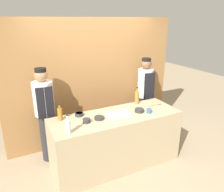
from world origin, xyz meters
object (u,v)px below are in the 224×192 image
at_px(bottle_vinegar, 137,97).
at_px(cup_blue, 149,111).
at_px(sauce_bowl_red, 99,118).
at_px(sauce_bowl_purple, 139,110).
at_px(sauce_bowl_white, 87,120).
at_px(wooden_spoon, 156,104).
at_px(chef_left, 45,112).
at_px(bottle_amber, 60,114).
at_px(cutting_board, 119,115).
at_px(sauce_bowl_green, 79,114).
at_px(chef_right, 145,94).
at_px(bottle_clear, 68,126).

distance_m(bottle_vinegar, cup_blue, 0.46).
height_order(sauce_bowl_red, cup_blue, cup_blue).
relative_size(sauce_bowl_red, sauce_bowl_purple, 1.01).
bearing_deg(sauce_bowl_white, bottle_vinegar, 16.51).
bearing_deg(sauce_bowl_purple, bottle_vinegar, 63.68).
relative_size(cup_blue, wooden_spoon, 0.29).
distance_m(cup_blue, chef_left, 1.73).
bearing_deg(bottle_amber, cup_blue, -15.71).
xyz_separation_m(sauce_bowl_white, cutting_board, (0.55, 0.02, -0.02)).
xyz_separation_m(sauce_bowl_green, cutting_board, (0.57, -0.26, -0.02)).
bearing_deg(sauce_bowl_green, sauce_bowl_purple, -17.55).
bearing_deg(sauce_bowl_white, chef_right, 24.38).
distance_m(sauce_bowl_red, cup_blue, 0.84).
relative_size(sauce_bowl_green, chef_right, 0.08).
bearing_deg(cutting_board, bottle_vinegar, 29.44).
xyz_separation_m(bottle_clear, bottle_vinegar, (1.42, 0.53, 0.01)).
xyz_separation_m(sauce_bowl_purple, sauce_bowl_white, (-0.92, 0.02, 0.00)).
bearing_deg(chef_right, chef_left, -180.00).
bearing_deg(sauce_bowl_red, sauce_bowl_purple, -3.20).
bearing_deg(chef_left, cup_blue, -27.97).
xyz_separation_m(bottle_clear, bottle_amber, (0.01, 0.47, -0.01)).
distance_m(sauce_bowl_white, bottle_clear, 0.40).
bearing_deg(bottle_vinegar, sauce_bowl_purple, -116.32).
distance_m(sauce_bowl_purple, wooden_spoon, 0.46).
relative_size(cup_blue, chef_left, 0.05).
distance_m(bottle_vinegar, chef_right, 0.57).
xyz_separation_m(sauce_bowl_white, bottle_clear, (-0.33, -0.21, 0.08)).
bearing_deg(sauce_bowl_green, bottle_amber, -176.51).
relative_size(sauce_bowl_red, bottle_clear, 0.53).
relative_size(sauce_bowl_green, chef_left, 0.08).
bearing_deg(chef_right, cup_blue, -120.36).
xyz_separation_m(sauce_bowl_red, bottle_vinegar, (0.87, 0.30, 0.10)).
height_order(sauce_bowl_red, chef_right, chef_right).
distance_m(sauce_bowl_red, bottle_clear, 0.60).
bearing_deg(cutting_board, wooden_spoon, 5.86).
height_order(bottle_vinegar, bottle_amber, bottle_vinegar).
bearing_deg(wooden_spoon, sauce_bowl_white, -175.68).
bearing_deg(cutting_board, chef_left, 147.25).
xyz_separation_m(cutting_board, chef_left, (-1.03, 0.67, -0.02)).
bearing_deg(chef_right, sauce_bowl_white, -155.62).
relative_size(sauce_bowl_purple, chef_left, 0.09).
height_order(cutting_board, bottle_clear, bottle_clear).
bearing_deg(sauce_bowl_purple, cup_blue, -41.21).
distance_m(bottle_vinegar, chef_left, 1.62).
xyz_separation_m(sauce_bowl_purple, cup_blue, (0.12, -0.11, 0.01)).
xyz_separation_m(bottle_clear, chef_right, (1.85, 0.89, -0.11)).
xyz_separation_m(sauce_bowl_green, bottle_vinegar, (1.11, 0.04, 0.09)).
bearing_deg(bottle_clear, wooden_spoon, 10.38).
xyz_separation_m(bottle_vinegar, cup_blue, (-0.05, -0.45, -0.08)).
distance_m(cutting_board, bottle_amber, 0.92).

